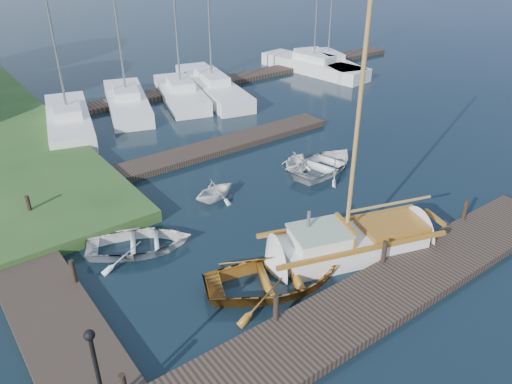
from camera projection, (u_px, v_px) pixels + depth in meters
ground at (256, 219)px, 19.30m from camera, size 160.00×160.00×0.00m
near_dock at (374, 300)px, 15.00m from camera, size 18.00×2.20×0.30m
left_dock at (26, 266)px, 16.47m from camera, size 2.20×18.00×0.30m
far_dock at (211, 149)px, 24.85m from camera, size 14.00×1.60×0.30m
pontoon at (236, 79)px, 35.72m from camera, size 30.00×1.60×0.30m
mooring_post_1 at (276, 308)px, 13.87m from camera, size 0.16×0.16×0.80m
mooring_post_2 at (384, 252)px, 16.22m from camera, size 0.16×0.16×0.80m
mooring_post_3 at (465, 210)px, 18.56m from camera, size 0.16×0.16×0.80m
mooring_post_4 at (73, 271)px, 15.32m from camera, size 0.16×0.16×0.80m
mooring_post_5 at (29, 205)px, 18.84m from camera, size 0.16×0.16×0.80m
lamp_post at (95, 361)px, 10.71m from camera, size 0.24×0.24×2.44m
sailboat at (354, 243)px, 17.26m from camera, size 7.41×4.02×9.83m
dinghy at (275, 276)px, 15.51m from camera, size 5.22×4.55×0.90m
tender_a at (139, 241)px, 17.34m from camera, size 4.37×3.83×0.75m
tender_b at (215, 188)px, 20.42m from camera, size 2.16×1.93×1.02m
tender_c at (325, 162)px, 22.89m from camera, size 4.36×3.54×0.79m
tender_d at (295, 159)px, 23.02m from camera, size 2.34×2.22×0.96m
marina_boat_0 at (69, 119)px, 27.31m from camera, size 4.14×8.20×11.74m
marina_boat_1 at (127, 101)px, 30.10m from camera, size 4.36×7.80×10.42m
marina_boat_2 at (181, 92)px, 31.54m from camera, size 4.03×7.26×12.55m
marina_boat_3 at (212, 85)px, 32.90m from camera, size 4.22×9.83×10.60m
marina_boat_5 at (314, 65)px, 37.48m from camera, size 3.40×9.10×11.49m
marina_boat_6 at (328, 63)px, 38.10m from camera, size 4.21×8.16×10.40m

